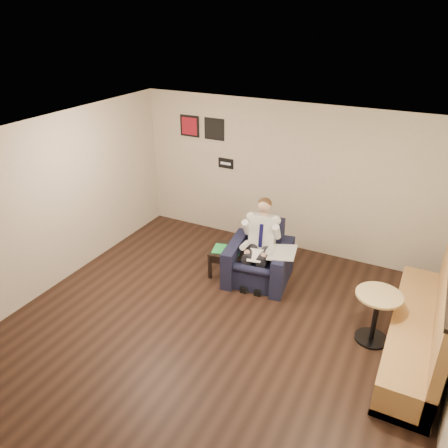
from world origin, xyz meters
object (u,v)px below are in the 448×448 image
at_px(armchair, 259,254).
at_px(seated_man, 257,249).
at_px(side_table, 229,262).
at_px(cafe_table, 375,317).
at_px(banquette, 421,307).
at_px(smartphone, 235,245).
at_px(green_folder, 227,250).
at_px(coffee_mug, 242,246).

xyz_separation_m(armchair, seated_man, (0.02, -0.13, 0.18)).
height_order(seated_man, side_table, seated_man).
height_order(side_table, cafe_table, cafe_table).
relative_size(banquette, cafe_table, 3.60).
bearing_deg(cafe_table, seated_man, 164.38).
bearing_deg(side_table, armchair, 5.54).
bearing_deg(smartphone, armchair, -9.94).
bearing_deg(side_table, banquette, -10.74).
relative_size(side_table, green_folder, 1.22).
distance_m(armchair, coffee_mug, 0.37).
xyz_separation_m(side_table, cafe_table, (2.57, -0.64, 0.15)).
distance_m(side_table, coffee_mug, 0.37).
bearing_deg(green_folder, armchair, 7.72).
bearing_deg(seated_man, armchair, 90.00).
distance_m(seated_man, banquette, 2.60).
xyz_separation_m(green_folder, cafe_table, (2.60, -0.62, -0.10)).
height_order(side_table, green_folder, green_folder).
xyz_separation_m(armchair, smartphone, (-0.50, 0.12, -0.01)).
height_order(coffee_mug, smartphone, coffee_mug).
distance_m(green_folder, banquette, 3.19).
relative_size(side_table, coffee_mug, 5.79).
relative_size(seated_man, banquette, 0.49).
xyz_separation_m(seated_man, side_table, (-0.55, 0.08, -0.44)).
xyz_separation_m(side_table, smartphone, (0.04, 0.18, 0.25)).
bearing_deg(side_table, cafe_table, -14.04).
bearing_deg(armchair, green_folder, -179.81).
bearing_deg(seated_man, banquette, -18.84).
height_order(green_folder, banquette, banquette).
relative_size(seated_man, coffee_mug, 13.44).
bearing_deg(banquette, smartphone, 166.02).
xyz_separation_m(armchair, banquette, (2.57, -0.64, 0.22)).
bearing_deg(coffee_mug, smartphone, 168.80).
bearing_deg(green_folder, coffee_mug, 39.59).
height_order(green_folder, smartphone, green_folder).
height_order(armchair, banquette, banquette).
xyz_separation_m(side_table, coffee_mug, (0.18, 0.15, 0.29)).
height_order(smartphone, banquette, banquette).
bearing_deg(coffee_mug, green_folder, -140.41).
bearing_deg(cafe_table, coffee_mug, 161.73).
xyz_separation_m(side_table, banquette, (3.10, -0.59, 0.48)).
bearing_deg(cafe_table, side_table, 165.96).
bearing_deg(banquette, armchair, 166.03).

